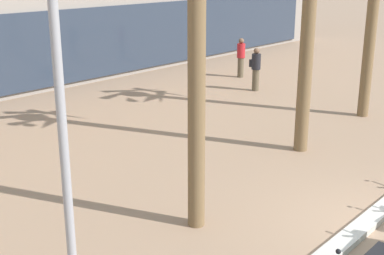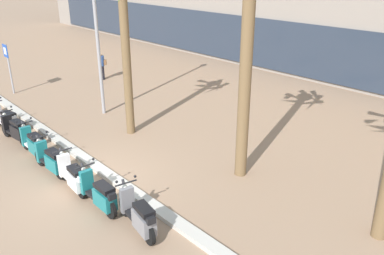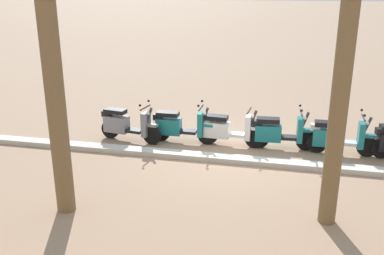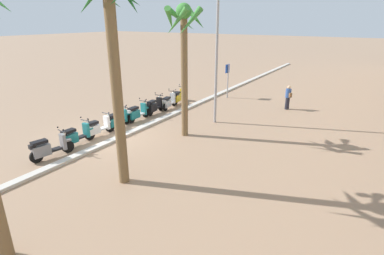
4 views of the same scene
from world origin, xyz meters
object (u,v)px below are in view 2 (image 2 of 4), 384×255
Objects in this scene: scooter_silver_far_back at (6,120)px; scooter_grey_second_in_line at (139,215)px; scooter_teal_mid_centre at (33,144)px; scooter_teal_tail_end at (99,194)px; scooter_black_gap_after_mid at (15,130)px; scooter_teal_mid_front at (51,160)px; pedestrian_by_palm_tree at (102,65)px; scooter_white_mid_rear at (73,176)px; palm_tree_by_mall_entrance at (123,10)px; street_lamp at (94,1)px; crossing_sign at (8,63)px.

scooter_silver_far_back is 8.50m from scooter_grey_second_in_line.
scooter_teal_mid_centre is 4.15m from scooter_teal_tail_end.
scooter_black_gap_after_mid and scooter_teal_mid_front have the same top height.
scooter_black_gap_after_mid is 0.96× the size of scooter_teal_tail_end.
scooter_white_mid_rear is at bearing -34.26° from pedestrian_by_palm_tree.
scooter_teal_tail_end is at bearing -172.10° from scooter_grey_second_in_line.
palm_tree_by_mall_entrance reaches higher than scooter_teal_mid_centre.
pedestrian_by_palm_tree is 6.59m from street_lamp.
crossing_sign is 4.66m from pedestrian_by_palm_tree.
street_lamp reaches higher than scooter_teal_mid_centre.
scooter_teal_mid_front is at bearing -73.83° from palm_tree_by_mall_entrance.
scooter_teal_tail_end is at bearing -9.41° from crossing_sign.
street_lamp is (-4.91, 3.85, 4.13)m from scooter_white_mid_rear.
crossing_sign is at bearing 170.59° from scooter_teal_tail_end.
scooter_teal_mid_centre is at bearing 177.57° from scooter_teal_mid_front.
scooter_black_gap_after_mid is 0.23× the size of street_lamp.
pedestrian_by_palm_tree is (-3.89, 6.42, 0.35)m from scooter_silver_far_back.
scooter_black_gap_after_mid is (1.32, -0.10, 0.02)m from scooter_silver_far_back.
palm_tree_by_mall_entrance is at bearing -22.84° from pedestrian_by_palm_tree.
scooter_teal_mid_front is at bearing -2.43° from scooter_teal_mid_centre.
crossing_sign is (-10.31, 1.99, 1.06)m from scooter_white_mid_rear.
scooter_teal_mid_centre and scooter_teal_tail_end have the same top height.
crossing_sign reaches higher than scooter_silver_far_back.
scooter_silver_far_back and scooter_teal_tail_end have the same top height.
palm_tree_by_mall_entrance is 4.00× the size of pedestrian_by_palm_tree.
scooter_white_mid_rear is 0.97× the size of scooter_teal_tail_end.
crossing_sign is (-5.92, 1.98, 1.04)m from scooter_black_gap_after_mid.
pedestrian_by_palm_tree is at bearing 149.32° from scooter_teal_tail_end.
scooter_teal_tail_end is 11.84m from crossing_sign.
scooter_teal_mid_front is at bearing -178.28° from scooter_white_mid_rear.
crossing_sign is at bearing 172.50° from scooter_grey_second_in_line.
scooter_white_mid_rear is at bearing -174.64° from scooter_grey_second_in_line.
scooter_teal_mid_front is (3.04, -0.05, -0.01)m from scooter_black_gap_after_mid.
scooter_teal_tail_end is (1.32, 0.06, 0.01)m from scooter_white_mid_rear.
scooter_teal_tail_end and scooter_grey_second_in_line have the same top height.
scooter_black_gap_after_mid is 3.04m from scooter_teal_mid_front.
scooter_teal_tail_end is (4.15, 0.04, -0.00)m from scooter_teal_mid_centre.
street_lamp is at bearing 172.02° from palm_tree_by_mall_entrance.
scooter_teal_mid_centre is 0.73× the size of crossing_sign.
scooter_teal_mid_centre is 7.81m from crossing_sign.
scooter_teal_mid_front is 6.69m from street_lamp.
scooter_black_gap_after_mid is at bearing 179.05° from scooter_teal_mid_front.
scooter_teal_mid_front is at bearing -12.74° from crossing_sign.
scooter_white_mid_rear is at bearing 1.72° from scooter_teal_mid_front.
scooter_teal_mid_front is (1.48, -0.06, -0.01)m from scooter_teal_mid_centre.
scooter_teal_tail_end is at bearing 0.49° from scooter_teal_mid_centre.
scooter_grey_second_in_line is (1.47, 0.20, 0.01)m from scooter_teal_tail_end.
crossing_sign is (-13.10, 1.72, 1.04)m from scooter_grey_second_in_line.
palm_tree_by_mall_entrance is (-1.02, 3.53, 4.03)m from scooter_teal_mid_front.
scooter_black_gap_after_mid is 0.73× the size of crossing_sign.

